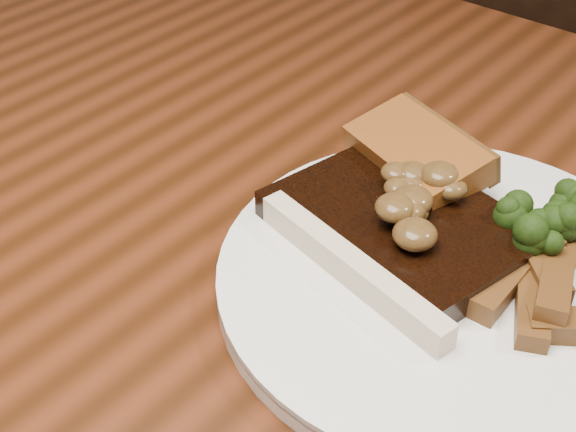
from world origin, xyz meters
The scene contains 9 objects.
dining_table centered at (0.00, 0.00, 0.66)m, with size 1.60×0.90×0.75m.
chair_far centered at (-0.08, 0.63, 0.44)m, with size 0.49×0.49×0.81m.
plate centered at (0.09, 0.03, 0.76)m, with size 0.31×0.31×0.01m, color white.
steak centered at (0.04, 0.04, 0.77)m, with size 0.16×0.12×0.02m, color black.
steak_bone centered at (0.04, -0.02, 0.77)m, with size 0.17×0.02×0.02m, color beige.
mushroom_pile centered at (0.04, 0.04, 0.80)m, with size 0.08×0.08×0.03m, color brown, non-canonical shape.
garlic_bread centered at (0.02, 0.10, 0.77)m, with size 0.10×0.06×0.02m, color brown.
potato_wedges centered at (0.14, 0.04, 0.77)m, with size 0.09×0.09×0.02m, color brown, non-canonical shape.
broccoli_cluster centered at (0.12, 0.09, 0.78)m, with size 0.06×0.06×0.04m, color #20360C, non-canonical shape.
Camera 1 is at (0.25, -0.34, 1.12)m, focal length 50.00 mm.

